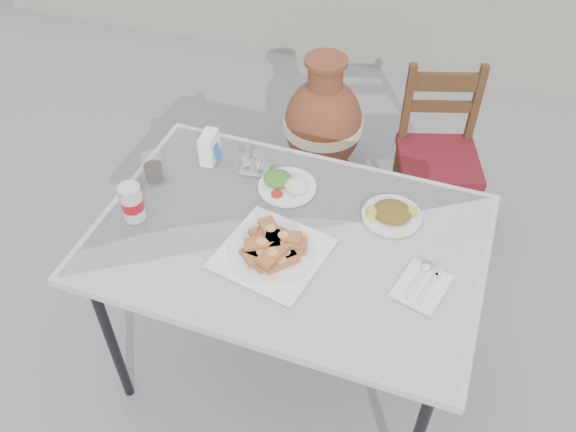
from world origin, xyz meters
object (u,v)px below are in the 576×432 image
(soda_can, at_px, (132,202))
(terracotta_urn, at_px, (323,125))
(pide_plate, at_px, (272,247))
(condiment_caddy, at_px, (255,164))
(salad_rice_plate, at_px, (286,184))
(cafe_table, at_px, (289,245))
(salad_chopped_plate, at_px, (392,213))
(chair, at_px, (438,154))
(cola_glass, at_px, (153,169))
(napkin_holder, at_px, (209,147))

(soda_can, distance_m, terracotta_urn, 1.44)
(pide_plate, distance_m, condiment_caddy, 0.43)
(salad_rice_plate, xyz_separation_m, soda_can, (-0.45, -0.30, 0.05))
(cafe_table, distance_m, salad_chopped_plate, 0.37)
(terracotta_urn, bearing_deg, chair, -16.35)
(soda_can, relative_size, condiment_caddy, 1.19)
(condiment_caddy, height_order, chair, condiment_caddy)
(salad_rice_plate, distance_m, salad_chopped_plate, 0.39)
(chair, distance_m, terracotta_urn, 0.65)
(cola_glass, relative_size, terracotta_urn, 0.15)
(condiment_caddy, xyz_separation_m, chair, (0.64, 0.76, -0.38))
(soda_can, relative_size, chair, 0.16)
(condiment_caddy, bearing_deg, terracotta_urn, 88.68)
(napkin_holder, relative_size, chair, 0.14)
(salad_chopped_plate, bearing_deg, cola_glass, -175.46)
(cafe_table, relative_size, chair, 1.58)
(soda_can, xyz_separation_m, condiment_caddy, (0.31, 0.36, -0.04))
(salad_rice_plate, height_order, cola_glass, cola_glass)
(cafe_table, xyz_separation_m, condiment_caddy, (-0.22, 0.28, 0.08))
(chair, bearing_deg, pide_plate, -127.17)
(salad_rice_plate, relative_size, condiment_caddy, 1.83)
(pide_plate, distance_m, soda_can, 0.50)
(cafe_table, distance_m, salad_rice_plate, 0.24)
(soda_can, xyz_separation_m, cola_glass, (-0.03, 0.20, -0.02))
(condiment_caddy, distance_m, terracotta_urn, 1.06)
(cafe_table, height_order, pide_plate, pide_plate)
(salad_chopped_plate, bearing_deg, salad_rice_plate, 175.30)
(cafe_table, bearing_deg, soda_can, -170.91)
(cafe_table, relative_size, salad_rice_plate, 6.28)
(salad_rice_plate, bearing_deg, napkin_holder, 168.73)
(cola_glass, height_order, napkin_holder, napkin_holder)
(salad_rice_plate, height_order, salad_chopped_plate, salad_rice_plate)
(salad_rice_plate, distance_m, chair, 1.03)
(cafe_table, relative_size, terracotta_urn, 1.81)
(napkin_holder, relative_size, condiment_caddy, 1.03)
(soda_can, xyz_separation_m, chair, (0.94, 1.13, -0.42))
(cafe_table, relative_size, cola_glass, 12.35)
(cafe_table, distance_m, terracotta_urn, 1.30)
(salad_rice_plate, distance_m, cola_glass, 0.49)
(salad_chopped_plate, relative_size, chair, 0.25)
(pide_plate, relative_size, cola_glass, 3.58)
(cafe_table, height_order, napkin_holder, napkin_holder)
(salad_chopped_plate, height_order, napkin_holder, napkin_holder)
(napkin_holder, bearing_deg, salad_chopped_plate, -11.13)
(chair, height_order, terracotta_urn, chair)
(soda_can, height_order, condiment_caddy, soda_can)
(pide_plate, distance_m, napkin_holder, 0.54)
(condiment_caddy, distance_m, chair, 1.06)
(chair, bearing_deg, salad_rice_plate, -136.97)
(salad_chopped_plate, distance_m, terracotta_urn, 1.25)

